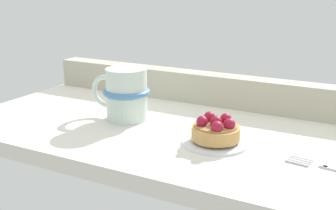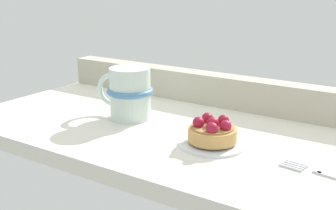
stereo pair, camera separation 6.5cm
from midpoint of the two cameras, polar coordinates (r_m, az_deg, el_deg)
The scene contains 5 objects.
ground_plane at distance 77.75cm, azimuth 5.89°, elevation -4.52°, with size 88.98×40.38×2.79cm, color silver.
window_rail_back at distance 91.90cm, azimuth 11.17°, elevation 1.58°, with size 87.20×4.61×6.49cm, color #B2AD99.
dessert_plate at distance 71.45cm, azimuth 8.41°, elevation -5.00°, with size 10.91×10.91×0.86cm.
raspberry_tart at distance 70.73cm, azimuth 8.49°, elevation -3.46°, with size 7.93×7.93×3.98cm.
coffee_mug at distance 83.21cm, azimuth -2.86°, elevation 1.60°, with size 12.67×9.03×9.94cm.
Camera 2 is at (35.92, -63.03, 26.23)cm, focal length 46.49 mm.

